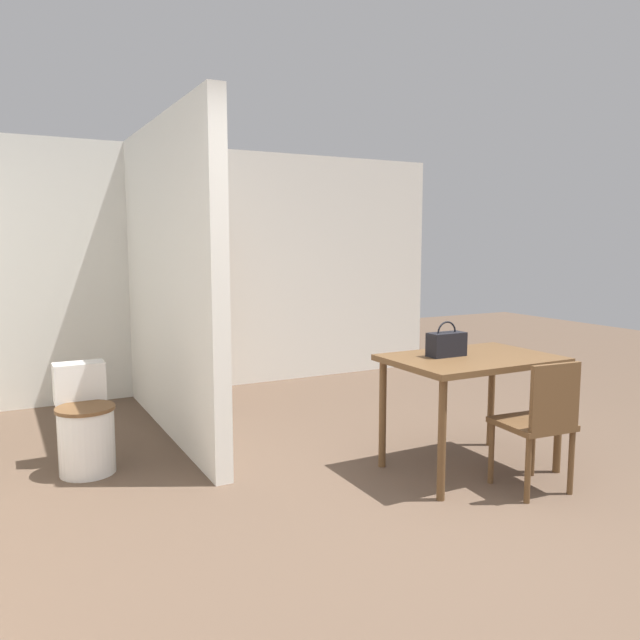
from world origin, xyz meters
The scene contains 8 objects.
ground_plane centered at (0.00, 0.00, 0.00)m, with size 16.00×16.00×0.00m, color brown.
wall_back centered at (0.00, 4.15, 1.25)m, with size 5.49×0.12×2.50m.
partition_wall centered at (-0.75, 2.78, 1.25)m, with size 0.12×2.61×2.50m.
dining_table centered at (0.82, 0.96, 0.70)m, with size 1.11×0.76×0.79m.
wooden_chair centered at (0.93, 0.46, 0.46)m, with size 0.43×0.43×0.84m.
toilet centered at (-1.50, 2.16, 0.30)m, with size 0.39×0.53×0.71m.
handbag centered at (0.68, 1.05, 0.87)m, with size 0.26×0.12×0.24m.
wooden_cabinet centered at (-0.34, 3.89, 0.90)m, with size 0.50×0.37×1.80m.
Camera 1 is at (-1.99, -2.20, 1.55)m, focal length 35.00 mm.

